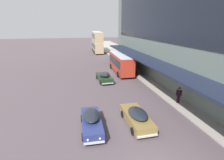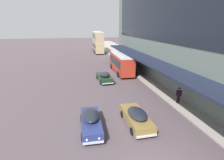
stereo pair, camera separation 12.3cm
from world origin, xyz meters
The scene contains 6 objects.
transit_bus_kerbside_front centered at (4.27, 23.80, 1.97)m, with size 2.86×9.89×3.44m.
transit_bus_kerbside_rear centered at (3.60, 50.03, 3.53)m, with size 3.07×11.60×6.56m.
sedan_oncoming_front centered at (0.25, 19.04, 0.75)m, with size 2.15×4.94×1.51m.
sedan_trailing_near centered at (-3.21, 6.08, 0.75)m, with size 1.88×4.94×1.51m.
sedan_second_near centered at (0.83, 5.93, 0.73)m, with size 1.93×4.99×1.46m.
pedestrian_at_kerb centered at (6.89, 8.87, 1.18)m, with size 0.57×0.39×1.86m.
Camera 1 is at (-4.39, -7.14, 8.60)m, focal length 28.00 mm.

